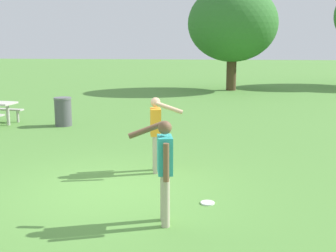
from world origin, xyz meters
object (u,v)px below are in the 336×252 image
(person_thrower, at_px, (156,129))
(person_catcher, at_px, (164,164))
(frisbee, at_px, (208,203))
(trash_can_further_along, at_px, (63,112))
(tree_tall_left, at_px, (233,24))

(person_thrower, distance_m, person_catcher, 2.79)
(person_thrower, height_order, person_catcher, same)
(person_catcher, distance_m, frisbee, 1.48)
(person_thrower, height_order, frisbee, person_thrower)
(frisbee, bearing_deg, person_thrower, 122.18)
(person_catcher, height_order, frisbee, person_catcher)
(frisbee, xyz_separation_m, trash_can_further_along, (-4.96, 6.77, 0.47))
(person_thrower, bearing_deg, person_catcher, -80.04)
(frisbee, bearing_deg, trash_can_further_along, 126.23)
(person_catcher, bearing_deg, person_thrower, 99.96)
(frisbee, bearing_deg, tree_tall_left, 86.77)
(person_thrower, distance_m, tree_tall_left, 16.90)
(tree_tall_left, bearing_deg, person_catcher, -95.04)
(person_catcher, bearing_deg, tree_tall_left, 84.96)
(tree_tall_left, bearing_deg, trash_can_further_along, -117.39)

